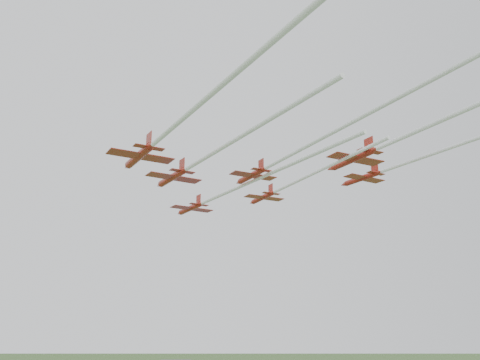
{
  "coord_description": "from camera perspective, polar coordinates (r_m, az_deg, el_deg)",
  "views": [
    {
      "loc": [
        -14.97,
        -85.28,
        24.33
      ],
      "look_at": [
        -2.66,
        5.89,
        51.93
      ],
      "focal_mm": 40.0,
      "sensor_mm": 36.0,
      "label": 1
    }
  ],
  "objects": [
    {
      "name": "jet_row3_right",
      "position": [
        90.96,
        20.4,
        2.84
      ],
      "size": [
        27.88,
        58.67,
        2.49
      ],
      "rotation": [
        0.0,
        0.0,
        0.42
      ],
      "color": "#A32317"
    },
    {
      "name": "jet_row4_right",
      "position": [
        77.61,
        17.92,
        4.81
      ],
      "size": [
        22.27,
        52.54,
        2.84
      ],
      "rotation": [
        0.0,
        0.0,
        0.36
      ],
      "color": "#A32317"
    },
    {
      "name": "jet_row3_left",
      "position": [
        68.29,
        -6.58,
        6.15
      ],
      "size": [
        25.74,
        58.5,
        2.95
      ],
      "rotation": [
        0.0,
        0.0,
        0.38
      ],
      "color": "#A32317"
    },
    {
      "name": "jet_lead",
      "position": [
        98.18,
        -1.78,
        -1.49
      ],
      "size": [
        24.89,
        51.0,
        2.59
      ],
      "rotation": [
        0.0,
        0.0,
        0.43
      ],
      "color": "#A32317"
    },
    {
      "name": "jet_row2_left",
      "position": [
        86.02,
        -4.3,
        2.05
      ],
      "size": [
        22.91,
        47.56,
        2.92
      ],
      "rotation": [
        0.0,
        0.0,
        0.41
      ],
      "color": "#A32317"
    },
    {
      "name": "jet_row3_mid",
      "position": [
        73.57,
        8.48,
        4.3
      ],
      "size": [
        25.47,
        62.79,
        2.36
      ],
      "rotation": [
        0.0,
        0.0,
        0.36
      ],
      "color": "#A32317"
    },
    {
      "name": "jet_row2_right",
      "position": [
        98.15,
        4.9,
        -0.7
      ],
      "size": [
        15.82,
        40.03,
        2.37
      ],
      "rotation": [
        0.0,
        0.0,
        0.33
      ],
      "color": "#A32317"
    }
  ]
}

